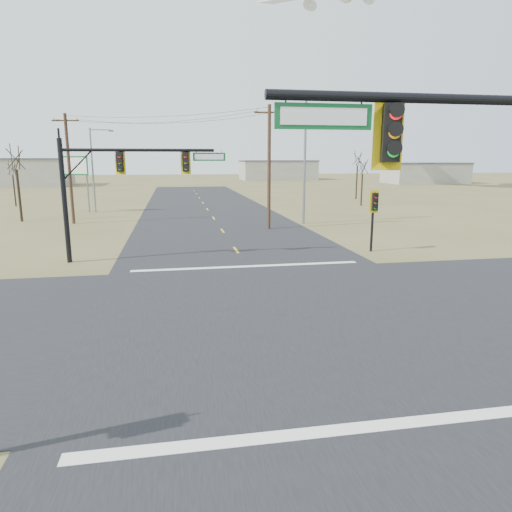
{
  "coord_description": "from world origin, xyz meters",
  "views": [
    {
      "loc": [
        -3.71,
        -15.6,
        5.56
      ],
      "look_at": [
        -0.72,
        1.0,
        1.97
      ],
      "focal_mm": 32.0,
      "sensor_mm": 36.0,
      "label": 1
    }
  ],
  "objects": [
    {
      "name": "highway_sign",
      "position": [
        -13.82,
        35.53,
        4.18
      ],
      "size": [
        2.93,
        1.28,
        5.89
      ],
      "rotation": [
        0.0,
        0.0,
        -0.39
      ],
      "color": "slate",
      "rests_on": "ground"
    },
    {
      "name": "bare_tree_b",
      "position": [
        -22.48,
        43.69,
        4.56
      ],
      "size": [
        2.88,
        2.88,
        5.7
      ],
      "rotation": [
        0.0,
        0.0,
        0.36
      ],
      "color": "black",
      "rests_on": "ground"
    },
    {
      "name": "mast_arm_far",
      "position": [
        -6.39,
        10.34,
        4.82
      ],
      "size": [
        8.83,
        0.53,
        6.64
      ],
      "rotation": [
        0.0,
        0.0,
        -0.25
      ],
      "color": "black",
      "rests_on": "ground"
    },
    {
      "name": "ground",
      "position": [
        0.0,
        0.0,
        0.0
      ],
      "size": [
        320.0,
        320.0,
        0.0
      ],
      "primitive_type": "plane",
      "color": "olive",
      "rests_on": "ground"
    },
    {
      "name": "utility_pole_far",
      "position": [
        -12.47,
        26.6,
        4.87
      ],
      "size": [
        2.28,
        0.48,
        9.36
      ],
      "rotation": [
        0.0,
        0.0,
        -0.16
      ],
      "color": "#452C1D",
      "rests_on": "ground"
    },
    {
      "name": "streetlight_c",
      "position": [
        -11.78,
        35.31,
        4.91
      ],
      "size": [
        2.45,
        0.37,
        8.75
      ],
      "rotation": [
        0.0,
        0.0,
        0.35
      ],
      "color": "slate",
      "rests_on": "ground"
    },
    {
      "name": "road_ns",
      "position": [
        0.0,
        0.0,
        0.01
      ],
      "size": [
        14.0,
        160.0,
        0.02
      ],
      "primitive_type": "cube",
      "color": "black",
      "rests_on": "ground"
    },
    {
      "name": "pedestal_signal_ne",
      "position": [
        8.15,
        10.12,
        2.8
      ],
      "size": [
        0.57,
        0.49,
        3.77
      ],
      "rotation": [
        0.0,
        0.0,
        -0.03
      ],
      "color": "black",
      "rests_on": "ground"
    },
    {
      "name": "bare_tree_a",
      "position": [
        -17.45,
        28.94,
        5.79
      ],
      "size": [
        3.88,
        3.88,
        7.31
      ],
      "rotation": [
        0.0,
        0.0,
        0.38
      ],
      "color": "black",
      "rests_on": "ground"
    },
    {
      "name": "road_ew",
      "position": [
        0.0,
        0.0,
        0.01
      ],
      "size": [
        160.0,
        14.0,
        0.02
      ],
      "primitive_type": "cube",
      "color": "black",
      "rests_on": "ground"
    },
    {
      "name": "utility_pole_near",
      "position": [
        3.84,
        20.46,
        5.04
      ],
      "size": [
        2.37,
        0.46,
        9.71
      ],
      "rotation": [
        0.0,
        0.0,
        -0.14
      ],
      "color": "#452C1D",
      "rests_on": "ground"
    },
    {
      "name": "bare_tree_c",
      "position": [
        18.86,
        37.13,
        4.79
      ],
      "size": [
        2.94,
        2.94,
        6.1
      ],
      "rotation": [
        0.0,
        0.0,
        0.15
      ],
      "color": "black",
      "rests_on": "ground"
    },
    {
      "name": "warehouse_mid",
      "position": [
        25.0,
        110.0,
        2.5
      ],
      "size": [
        20.0,
        12.0,
        5.0
      ],
      "primitive_type": "cube",
      "color": "#A49F91",
      "rests_on": "ground"
    },
    {
      "name": "stop_bar_near",
      "position": [
        0.0,
        -7.5,
        0.03
      ],
      "size": [
        12.0,
        0.4,
        0.01
      ],
      "primitive_type": "cube",
      "color": "silver",
      "rests_on": "road_ns"
    },
    {
      "name": "bare_tree_d",
      "position": [
        21.93,
        46.21,
        5.75
      ],
      "size": [
        3.05,
        3.05,
        7.14
      ],
      "rotation": [
        0.0,
        0.0,
        -0.14
      ],
      "color": "black",
      "rests_on": "ground"
    },
    {
      "name": "stop_bar_far",
      "position": [
        0.0,
        7.5,
        0.03
      ],
      "size": [
        12.0,
        0.4,
        0.01
      ],
      "primitive_type": "cube",
      "color": "silver",
      "rests_on": "road_ns"
    },
    {
      "name": "warehouse_right",
      "position": [
        55.0,
        85.0,
        2.25
      ],
      "size": [
        18.0,
        10.0,
        4.5
      ],
      "primitive_type": "cube",
      "color": "#A49F91",
      "rests_on": "ground"
    },
    {
      "name": "streetlight_a",
      "position": [
        7.22,
        22.86,
        6.09
      ],
      "size": [
        3.04,
        0.43,
        10.85
      ],
      "rotation": [
        0.0,
        0.0,
        -0.28
      ],
      "color": "slate",
      "rests_on": "ground"
    }
  ]
}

